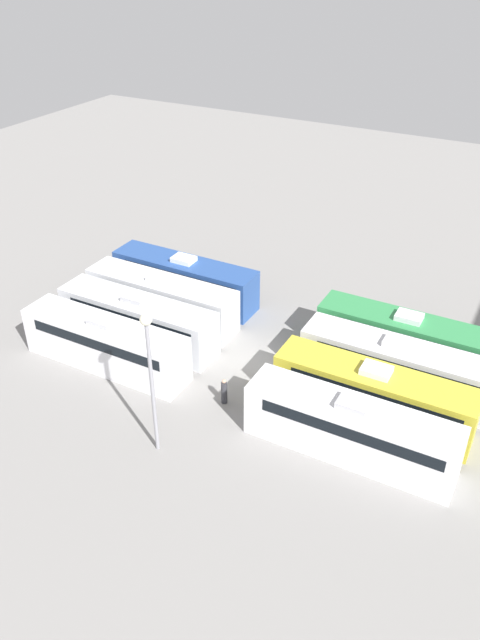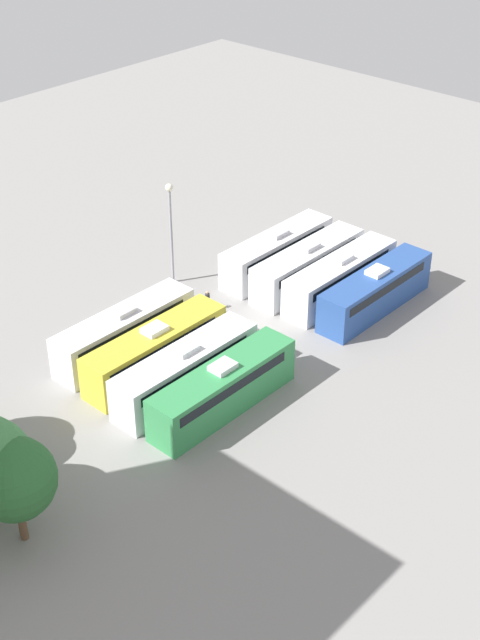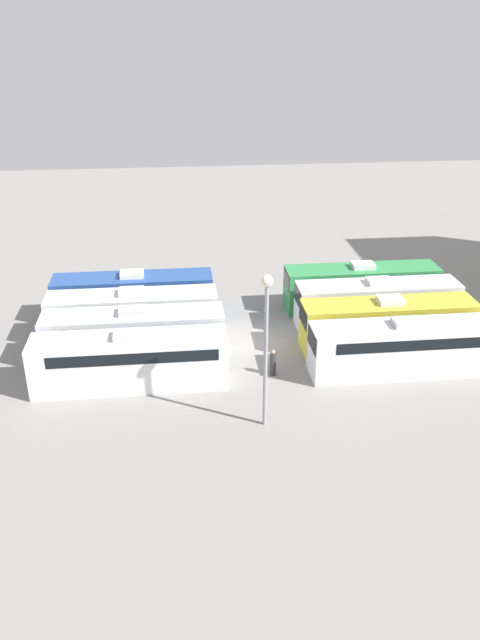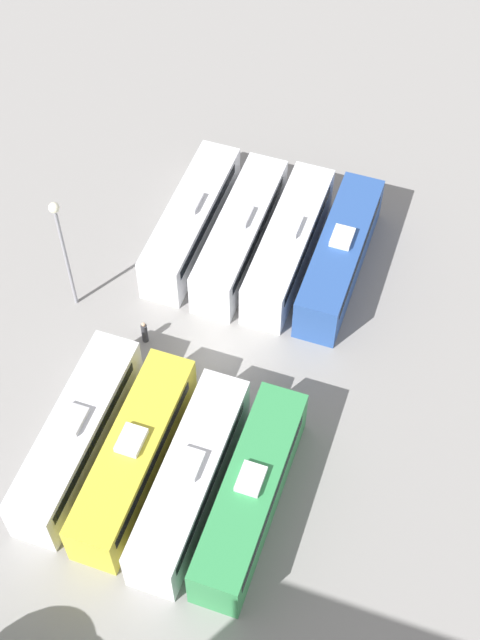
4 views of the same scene
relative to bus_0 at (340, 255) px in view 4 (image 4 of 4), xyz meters
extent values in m
plane|color=gray|center=(4.76, 8.31, -1.69)|extent=(112.34, 112.34, 0.00)
cube|color=#284C93|center=(0.00, -0.03, -0.15)|extent=(2.53, 11.10, 3.09)
cube|color=black|center=(0.00, 0.24, 0.71)|extent=(2.57, 9.43, 0.68)
cube|color=black|center=(0.00, -5.57, 0.71)|extent=(2.23, 0.08, 1.08)
cube|color=white|center=(0.00, -0.03, 1.57)|extent=(1.20, 1.60, 0.35)
cube|color=silver|center=(3.17, 0.08, -0.15)|extent=(2.53, 11.10, 3.09)
cube|color=black|center=(3.17, 0.36, 0.71)|extent=(2.57, 9.43, 0.68)
cube|color=black|center=(3.17, -5.46, 0.71)|extent=(2.23, 0.08, 1.08)
cube|color=silver|center=(3.17, 0.08, 1.57)|extent=(1.20, 1.60, 0.35)
cube|color=silver|center=(6.20, 0.27, -0.15)|extent=(2.53, 11.10, 3.09)
cube|color=black|center=(6.20, 0.54, 0.71)|extent=(2.57, 9.43, 0.68)
cube|color=black|center=(6.20, -5.27, 0.71)|extent=(2.23, 0.08, 1.08)
cube|color=#B2B2B7|center=(6.20, 0.27, 1.57)|extent=(1.20, 1.60, 0.35)
cube|color=silver|center=(9.42, 0.18, -0.15)|extent=(2.53, 11.10, 3.09)
cube|color=black|center=(9.42, 0.46, 0.71)|extent=(2.57, 9.43, 0.68)
cube|color=black|center=(9.42, -5.36, 0.71)|extent=(2.23, 0.08, 1.08)
cube|color=#B2B2B7|center=(9.42, 0.18, 1.57)|extent=(1.20, 1.60, 0.35)
cube|color=#338C4C|center=(0.06, 16.44, -0.15)|extent=(2.53, 11.10, 3.09)
cube|color=black|center=(0.06, 16.71, 0.71)|extent=(2.57, 9.43, 0.68)
cube|color=black|center=(0.06, 10.90, 0.71)|extent=(2.23, 0.08, 1.08)
cube|color=silver|center=(0.06, 16.44, 1.57)|extent=(1.20, 1.60, 0.35)
cube|color=silver|center=(3.18, 16.65, -0.15)|extent=(2.53, 11.10, 3.09)
cube|color=black|center=(3.18, 16.93, 0.71)|extent=(2.57, 9.43, 0.68)
cube|color=black|center=(3.18, 11.11, 0.71)|extent=(2.23, 0.08, 1.08)
cube|color=silver|center=(3.18, 16.65, 1.57)|extent=(1.20, 1.60, 0.35)
cube|color=gold|center=(6.32, 16.38, -0.15)|extent=(2.53, 11.10, 3.09)
cube|color=black|center=(6.32, 16.66, 0.71)|extent=(2.57, 9.43, 0.68)
cube|color=black|center=(6.32, 10.84, 0.71)|extent=(2.23, 0.08, 1.08)
cube|color=white|center=(6.32, 16.38, 1.57)|extent=(1.20, 1.60, 0.35)
cube|color=white|center=(9.59, 16.24, -0.15)|extent=(2.53, 11.10, 3.09)
cube|color=black|center=(9.59, 16.52, 0.71)|extent=(2.57, 9.43, 0.68)
cube|color=black|center=(9.59, 10.70, 0.71)|extent=(2.23, 0.08, 1.08)
cube|color=#B2B2B7|center=(9.59, 16.24, 1.57)|extent=(1.20, 1.60, 0.35)
cylinder|color=#333338|center=(9.15, 8.50, -0.98)|extent=(0.36, 0.36, 1.42)
sphere|color=tan|center=(9.15, 8.50, -0.16)|extent=(0.24, 0.24, 0.24)
cylinder|color=gray|center=(14.14, 7.27, 2.26)|extent=(0.20, 0.20, 7.90)
sphere|color=#EAE5C6|center=(14.14, 7.27, 6.39)|extent=(0.60, 0.60, 0.60)
camera|label=1|loc=(33.58, 22.76, 21.72)|focal=35.00mm
camera|label=2|loc=(-31.06, 48.98, 33.43)|focal=50.00mm
camera|label=3|loc=(41.01, 3.04, 17.32)|focal=35.00mm
camera|label=4|loc=(-5.79, 34.91, 40.33)|focal=50.00mm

